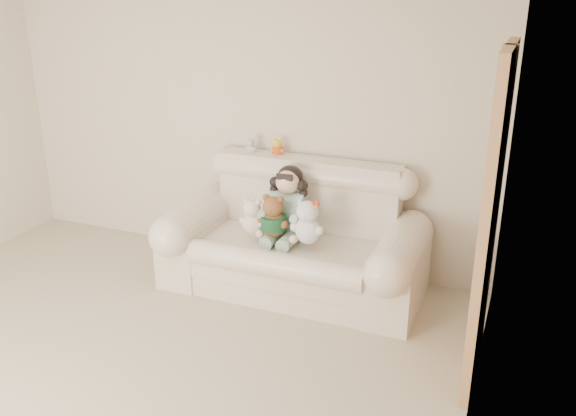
{
  "coord_description": "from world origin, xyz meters",
  "views": [
    {
      "loc": [
        2.4,
        -2.32,
        2.46
      ],
      "look_at": [
        0.7,
        1.9,
        0.75
      ],
      "focal_mm": 38.94,
      "sensor_mm": 36.0,
      "label": 1
    }
  ],
  "objects_px": {
    "seated_child": "(288,202)",
    "cream_teddy": "(253,213)",
    "sofa": "(293,231)",
    "brown_teddy": "(273,212)",
    "white_cat": "(308,217)"
  },
  "relations": [
    {
      "from": "seated_child",
      "to": "brown_teddy",
      "type": "xyz_separation_m",
      "value": [
        -0.05,
        -0.19,
        -0.02
      ]
    },
    {
      "from": "white_cat",
      "to": "cream_teddy",
      "type": "relative_size",
      "value": 1.22
    },
    {
      "from": "brown_teddy",
      "to": "white_cat",
      "type": "height_order",
      "value": "white_cat"
    },
    {
      "from": "sofa",
      "to": "brown_teddy",
      "type": "relative_size",
      "value": 5.15
    },
    {
      "from": "sofa",
      "to": "white_cat",
      "type": "relative_size",
      "value": 4.96
    },
    {
      "from": "seated_child",
      "to": "brown_teddy",
      "type": "height_order",
      "value": "seated_child"
    },
    {
      "from": "seated_child",
      "to": "white_cat",
      "type": "bearing_deg",
      "value": -40.04
    },
    {
      "from": "seated_child",
      "to": "white_cat",
      "type": "height_order",
      "value": "seated_child"
    },
    {
      "from": "white_cat",
      "to": "brown_teddy",
      "type": "bearing_deg",
      "value": -165.66
    },
    {
      "from": "sofa",
      "to": "brown_teddy",
      "type": "distance_m",
      "value": 0.25
    },
    {
      "from": "brown_teddy",
      "to": "cream_teddy",
      "type": "distance_m",
      "value": 0.18
    },
    {
      "from": "white_cat",
      "to": "cream_teddy",
      "type": "xyz_separation_m",
      "value": [
        -0.47,
        0.01,
        -0.04
      ]
    },
    {
      "from": "sofa",
      "to": "cream_teddy",
      "type": "bearing_deg",
      "value": -157.03
    },
    {
      "from": "white_cat",
      "to": "sofa",
      "type": "bearing_deg",
      "value": 161.32
    },
    {
      "from": "seated_child",
      "to": "cream_teddy",
      "type": "height_order",
      "value": "seated_child"
    }
  ]
}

